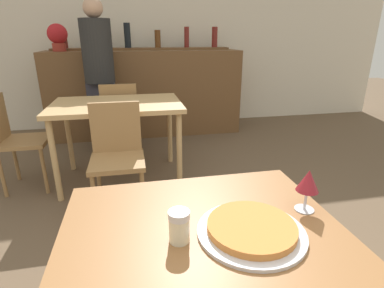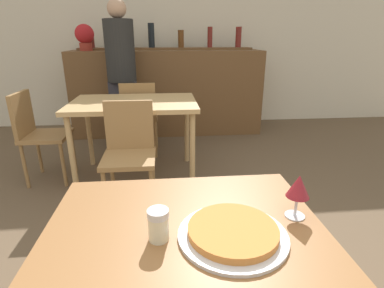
% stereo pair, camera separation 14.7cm
% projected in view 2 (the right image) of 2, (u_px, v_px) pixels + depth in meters
% --- Properties ---
extents(wall_back, '(8.00, 0.05, 2.80)m').
position_uv_depth(wall_back, '(166.00, 31.00, 4.44)').
color(wall_back, silver).
rests_on(wall_back, ground_plane).
extents(dining_table_near, '(0.93, 0.77, 0.73)m').
position_uv_depth(dining_table_near, '(186.00, 253.00, 1.01)').
color(dining_table_near, brown).
rests_on(dining_table_near, ground_plane).
extents(dining_table_far, '(1.16, 0.77, 0.76)m').
position_uv_depth(dining_table_far, '(134.00, 110.00, 2.81)').
color(dining_table_far, tan).
rests_on(dining_table_far, ground_plane).
extents(bar_counter, '(2.60, 0.56, 1.15)m').
position_uv_depth(bar_counter, '(168.00, 92.00, 4.25)').
color(bar_counter, brown).
rests_on(bar_counter, ground_plane).
extents(bar_back_shelf, '(2.39, 0.24, 0.35)m').
position_uv_depth(bar_back_shelf, '(166.00, 44.00, 4.16)').
color(bar_back_shelf, brown).
rests_on(bar_back_shelf, bar_counter).
extents(chair_far_side_front, '(0.40, 0.40, 0.86)m').
position_uv_depth(chair_far_side_front, '(129.00, 148.00, 2.34)').
color(chair_far_side_front, olive).
rests_on(chair_far_side_front, ground_plane).
extents(chair_far_side_back, '(0.40, 0.40, 0.86)m').
position_uv_depth(chair_far_side_back, '(139.00, 113.00, 3.39)').
color(chair_far_side_back, olive).
rests_on(chair_far_side_back, ground_plane).
extents(chair_far_side_left, '(0.40, 0.40, 0.86)m').
position_uv_depth(chair_far_side_left, '(37.00, 130.00, 2.79)').
color(chair_far_side_left, olive).
rests_on(chair_far_side_left, ground_plane).
extents(pizza_tray, '(0.35, 0.35, 0.04)m').
position_uv_depth(pizza_tray, '(233.00, 232.00, 0.94)').
color(pizza_tray, silver).
rests_on(pizza_tray, dining_table_near).
extents(cheese_shaker, '(0.07, 0.07, 0.10)m').
position_uv_depth(cheese_shaker, '(158.00, 225.00, 0.92)').
color(cheese_shaker, beige).
rests_on(cheese_shaker, dining_table_near).
extents(person_standing, '(0.34, 0.34, 1.72)m').
position_uv_depth(person_standing, '(122.00, 71.00, 3.53)').
color(person_standing, '#2D2D38').
rests_on(person_standing, ground_plane).
extents(wine_glass, '(0.08, 0.08, 0.16)m').
position_uv_depth(wine_glass, '(298.00, 187.00, 1.02)').
color(wine_glass, silver).
rests_on(wine_glass, dining_table_near).
extents(potted_plant, '(0.24, 0.24, 0.33)m').
position_uv_depth(potted_plant, '(85.00, 36.00, 3.85)').
color(potted_plant, maroon).
rests_on(potted_plant, bar_counter).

